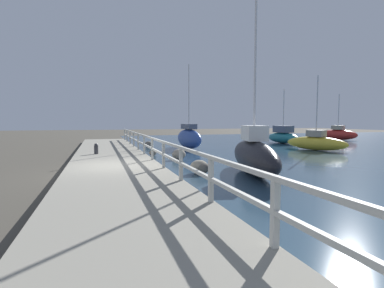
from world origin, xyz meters
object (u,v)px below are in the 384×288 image
(sailboat_blue, at_px, (189,138))
(sailboat_yellow, at_px, (316,142))
(sailboat_red, at_px, (338,134))
(sailboat_black, at_px, (254,155))
(mooring_bollard, at_px, (96,149))
(sailboat_teal, at_px, (283,136))

(sailboat_blue, bearing_deg, sailboat_yellow, -29.82)
(sailboat_yellow, bearing_deg, sailboat_blue, 133.23)
(sailboat_red, height_order, sailboat_black, sailboat_black)
(mooring_bollard, height_order, sailboat_yellow, sailboat_yellow)
(sailboat_yellow, bearing_deg, sailboat_red, 19.72)
(sailboat_black, xyz_separation_m, sailboat_yellow, (8.92, 7.19, -0.19))
(mooring_bollard, bearing_deg, sailboat_red, 20.60)
(sailboat_blue, height_order, sailboat_black, sailboat_black)
(mooring_bollard, relative_size, sailboat_blue, 0.09)
(sailboat_red, bearing_deg, sailboat_blue, 172.87)
(sailboat_teal, relative_size, sailboat_black, 0.75)
(sailboat_red, distance_m, sailboat_yellow, 13.32)
(sailboat_black, bearing_deg, sailboat_teal, 66.47)
(sailboat_teal, relative_size, sailboat_yellow, 0.95)
(sailboat_black, height_order, sailboat_yellow, sailboat_black)
(sailboat_blue, bearing_deg, mooring_bollard, -148.89)
(mooring_bollard, relative_size, sailboat_yellow, 0.11)
(sailboat_teal, xyz_separation_m, sailboat_red, (8.44, 2.29, -0.01))
(mooring_bollard, xyz_separation_m, sailboat_teal, (16.45, 7.07, 0.06))
(sailboat_red, distance_m, sailboat_black, 24.77)
(sailboat_teal, relative_size, sailboat_red, 1.00)
(sailboat_teal, bearing_deg, sailboat_blue, -168.48)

